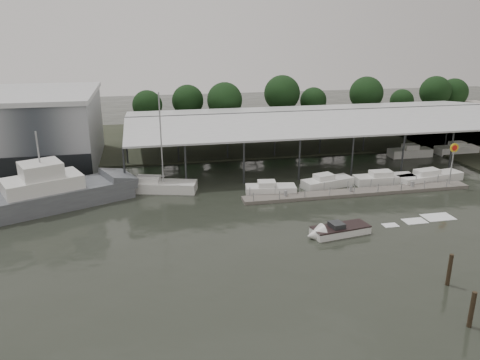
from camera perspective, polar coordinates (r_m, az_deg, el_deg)
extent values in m
plane|color=#252A22|center=(43.60, 1.84, -7.44)|extent=(200.00, 200.00, 0.00)
cube|color=#323629|center=(82.88, -4.96, 5.05)|extent=(140.00, 30.00, 0.30)
cube|color=#92969B|center=(72.04, -26.60, 5.18)|extent=(24.00, 20.00, 10.00)
cube|color=silver|center=(71.22, -27.19, 9.25)|extent=(24.50, 20.50, 0.60)
cube|color=#303335|center=(72.25, 9.94, 8.29)|extent=(58.00, 0.40, 0.30)
cylinder|color=#303335|center=(57.07, -13.91, 1.26)|extent=(0.24, 0.24, 5.50)
cylinder|color=#303335|center=(79.38, -13.47, 5.99)|extent=(0.24, 0.24, 5.50)
cylinder|color=#303335|center=(96.73, 23.58, 7.11)|extent=(0.24, 0.24, 5.50)
cube|color=#67625B|center=(57.12, 14.24, -1.45)|extent=(28.00, 2.00, 0.40)
cylinder|color=#96989C|center=(51.87, 1.65, -2.18)|extent=(0.10, 0.10, 1.20)
cylinder|color=#96989C|center=(64.26, 24.44, 0.20)|extent=(0.10, 0.10, 1.20)
cube|color=#96989C|center=(56.54, 13.36, -1.05)|extent=(0.30, 0.30, 0.70)
cylinder|color=#96989C|center=(62.53, 24.37, 1.38)|extent=(0.16, 0.16, 5.00)
cylinder|color=yellow|center=(61.92, 24.67, 3.59)|extent=(1.10, 0.12, 1.10)
cylinder|color=red|center=(61.87, 24.70, 3.57)|extent=(0.70, 0.05, 0.70)
cube|color=#A2998F|center=(106.50, 25.87, 7.29)|extent=(10.00, 8.00, 4.00)
cube|color=slate|center=(55.25, -21.67, -2.11)|extent=(17.35, 11.48, 2.40)
cube|color=slate|center=(56.93, -14.67, 0.25)|extent=(4.92, 5.80, 1.80)
cube|color=white|center=(54.49, -22.90, -0.55)|extent=(8.91, 7.09, 1.80)
cube|color=white|center=(54.01, -23.12, 1.16)|extent=(5.15, 4.96, 1.61)
cylinder|color=#96989C|center=(53.42, -23.44, 3.63)|extent=(0.18, 0.18, 3.50)
cube|color=white|center=(56.98, -9.72, -0.87)|extent=(9.07, 4.81, 1.40)
cube|color=white|center=(57.03, -11.13, 0.02)|extent=(3.16, 2.47, 0.80)
cylinder|color=#96989C|center=(55.27, -9.60, 4.87)|extent=(0.16, 0.16, 10.96)
cylinder|color=#96989C|center=(56.82, -10.90, 0.49)|extent=(3.41, 1.04, 0.12)
cube|color=white|center=(45.83, 12.13, -6.06)|extent=(5.85, 2.84, 0.90)
cone|color=white|center=(44.49, 9.11, -6.63)|extent=(1.89, 2.22, 2.00)
cube|color=black|center=(45.67, 12.16, -5.60)|extent=(5.86, 2.90, 0.12)
cube|color=#303335|center=(45.34, 11.70, -5.40)|extent=(1.40, 1.57, 0.50)
cube|color=white|center=(49.16, 17.85, -5.27)|extent=(2.30, 1.50, 0.04)
cube|color=white|center=(51.00, 20.52, -4.71)|extent=(3.10, 2.00, 0.04)
cube|color=white|center=(52.94, 23.00, -4.18)|extent=(3.90, 2.50, 0.04)
cube|color=white|center=(55.28, 3.76, -1.24)|extent=(6.13, 3.06, 1.10)
cube|color=white|center=(54.89, 3.27, -0.49)|extent=(2.27, 1.90, 0.70)
cube|color=white|center=(58.71, 10.60, -0.34)|extent=(6.82, 3.66, 1.10)
cube|color=white|center=(58.28, 10.19, 0.37)|extent=(2.58, 2.09, 0.70)
cube|color=white|center=(61.75, 17.17, 0.07)|extent=(7.72, 2.36, 1.10)
cube|color=white|center=(61.28, 16.82, 0.75)|extent=(2.72, 1.66, 0.70)
cube|color=white|center=(64.34, 22.12, 0.24)|extent=(9.22, 3.62, 1.10)
cube|color=white|center=(63.85, 21.83, 0.90)|extent=(3.36, 2.09, 0.70)
cylinder|color=#372A1B|center=(35.24, 26.34, -14.38)|extent=(0.32, 0.32, 3.19)
cylinder|color=#372A1B|center=(39.62, 24.12, -10.34)|extent=(0.32, 0.32, 3.19)
cylinder|color=#302015|center=(87.69, -11.09, 6.73)|extent=(0.50, 0.50, 3.83)
sphere|color=#163415|center=(87.09, -11.23, 8.95)|extent=(5.37, 5.37, 5.37)
cylinder|color=#302015|center=(88.83, -6.30, 7.21)|extent=(0.50, 0.50, 4.17)
sphere|color=#163415|center=(88.20, -6.39, 9.60)|extent=(5.84, 5.84, 5.84)
cylinder|color=#302015|center=(85.71, -1.86, 7.03)|extent=(0.50, 0.50, 4.52)
sphere|color=#163415|center=(85.02, -1.89, 9.72)|extent=(6.33, 6.33, 6.33)
cylinder|color=#302015|center=(91.13, 5.07, 7.75)|extent=(0.50, 0.50, 4.87)
sphere|color=#163415|center=(90.45, 5.15, 10.48)|extent=(6.81, 6.81, 6.81)
cylinder|color=#302015|center=(94.02, 8.82, 7.56)|extent=(0.50, 0.50, 3.67)
sphere|color=#163415|center=(93.48, 8.92, 9.55)|extent=(5.14, 5.14, 5.14)
cylinder|color=#302015|center=(96.23, 14.93, 7.70)|extent=(0.50, 0.50, 4.64)
sphere|color=#163415|center=(95.60, 15.14, 10.16)|extent=(6.49, 6.49, 6.49)
cylinder|color=#302015|center=(101.07, 18.94, 7.43)|extent=(0.50, 0.50, 3.33)
sphere|color=#163415|center=(100.60, 19.11, 9.10)|extent=(4.66, 4.66, 4.66)
cylinder|color=#302015|center=(105.60, 22.44, 7.78)|extent=(0.50, 0.50, 4.46)
sphere|color=#163415|center=(105.04, 22.71, 9.93)|extent=(6.24, 6.24, 6.24)
cylinder|color=#302015|center=(108.77, 24.33, 7.73)|extent=(0.50, 0.50, 4.16)
sphere|color=#163415|center=(108.25, 24.59, 9.67)|extent=(5.82, 5.82, 5.82)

